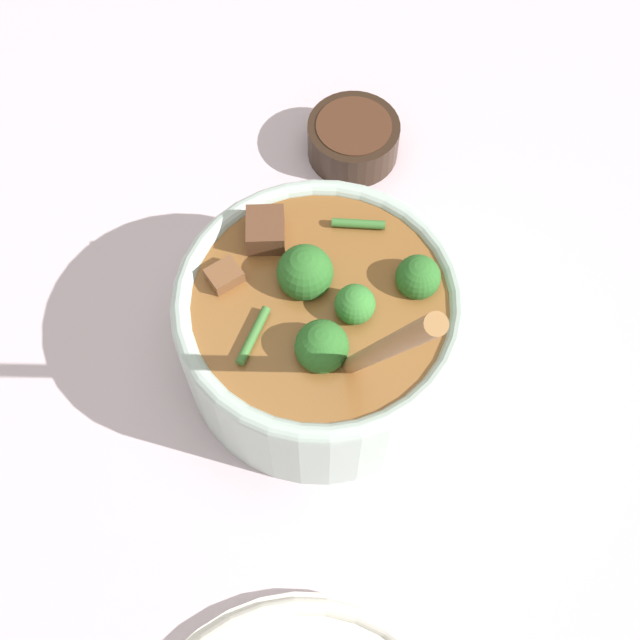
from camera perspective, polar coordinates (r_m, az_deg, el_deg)
The scene contains 3 objects.
ground_plane at distance 0.70m, azimuth -0.00°, elevation -2.63°, with size 4.00×4.00×0.00m, color silver.
stew_bowl at distance 0.64m, azimuth 0.03°, elevation -0.27°, with size 0.23×0.23×0.31m.
condiment_bowl at distance 0.80m, azimuth 2.38°, elevation 12.83°, with size 0.09×0.09×0.04m.
Camera 1 is at (-0.10, 0.28, 0.63)m, focal length 45.00 mm.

